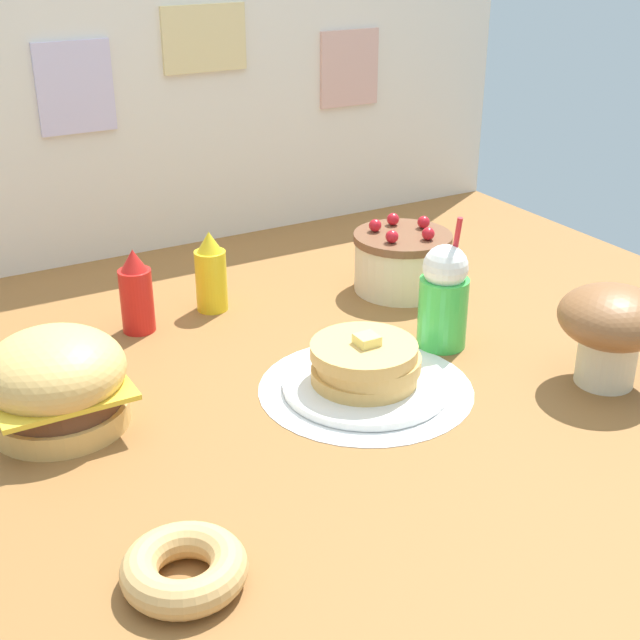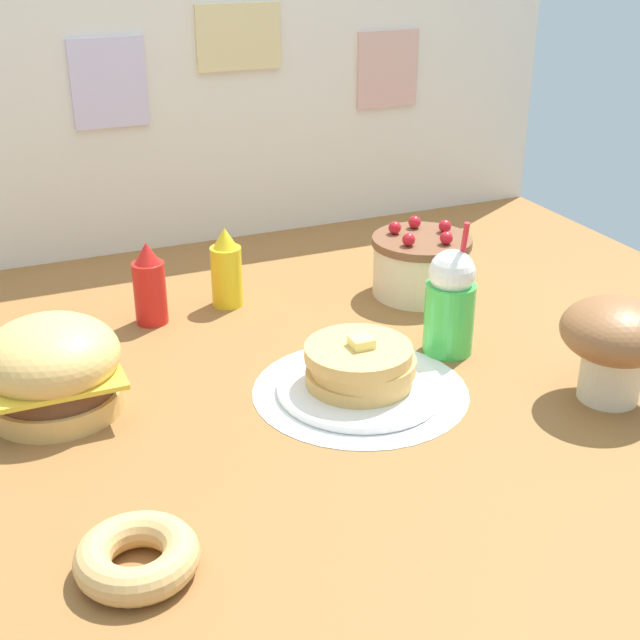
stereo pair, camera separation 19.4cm
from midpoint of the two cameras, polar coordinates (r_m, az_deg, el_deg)
ground_plane at (r=1.87m, az=-2.81°, el=-5.38°), size 2.47×2.08×0.02m
back_wall at (r=2.64m, az=-13.67°, el=12.79°), size 2.47×0.04×0.81m
doily_mat at (r=1.89m, az=0.04°, el=-4.50°), size 0.46×0.46×0.00m
burger at (r=1.83m, az=-19.58°, el=-3.87°), size 0.28×0.28×0.20m
pancake_stack at (r=1.87m, az=-0.01°, el=-3.25°), size 0.36×0.36×0.12m
layer_cake at (r=2.36m, az=2.96°, el=3.76°), size 0.26×0.26×0.19m
ketchup_bottle at (r=2.18m, az=-14.25°, el=1.60°), size 0.08×0.08×0.21m
mustard_bottle at (r=2.26m, az=-9.49°, el=2.89°), size 0.08×0.08×0.21m
cream_soda_cup at (r=2.04m, az=5.29°, el=1.43°), size 0.12×0.12×0.31m
donut_pink_glaze at (r=1.42m, az=-12.78°, el=-15.42°), size 0.19×0.19×0.06m
mushroom_stool at (r=1.93m, az=15.58°, el=-0.42°), size 0.23×0.23×0.22m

